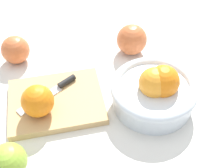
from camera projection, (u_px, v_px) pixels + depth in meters
name	position (u px, v px, depth m)	size (l,w,h in m)	color
ground_plane	(82.00, 90.00, 0.74)	(2.40, 2.40, 0.00)	silver
bowl	(155.00, 91.00, 0.68)	(0.19, 0.19, 0.11)	silver
cutting_board	(56.00, 101.00, 0.70)	(0.21, 0.17, 0.02)	tan
orange_on_board	(38.00, 101.00, 0.64)	(0.07, 0.07, 0.07)	orange
knife	(55.00, 89.00, 0.71)	(0.14, 0.09, 0.01)	silver
apple_back_right	(8.00, 161.00, 0.57)	(0.07, 0.07, 0.07)	#8EB738
apple_front_left	(132.00, 40.00, 0.81)	(0.08, 0.08, 0.08)	#CC6638
apple_front_right	(15.00, 50.00, 0.79)	(0.07, 0.07, 0.07)	#CC6638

